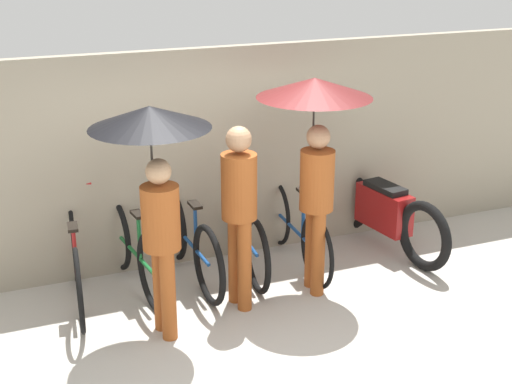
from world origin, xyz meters
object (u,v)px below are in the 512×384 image
pedestrian_center (239,204)px  parked_bicycle_0 (76,264)px  parked_bicycle_4 (295,229)px  parked_bicycle_3 (242,234)px  motorcycle (384,212)px  parked_bicycle_1 (134,251)px  pedestrian_leading (154,159)px  pedestrian_trailing (315,124)px  parked_bicycle_2 (190,242)px

pedestrian_center → parked_bicycle_0: bearing=147.8°
parked_bicycle_0 → parked_bicycle_4: parked_bicycle_4 is taller
parked_bicycle_3 → motorcycle: bearing=-87.8°
parked_bicycle_1 → parked_bicycle_4: parked_bicycle_1 is taller
parked_bicycle_1 → pedestrian_leading: 1.43m
pedestrian_leading → pedestrian_center: bearing=3.5°
parked_bicycle_4 → motorcycle: parked_bicycle_4 is taller
pedestrian_leading → pedestrian_trailing: pedestrian_trailing is taller
parked_bicycle_0 → parked_bicycle_4: (2.24, 0.02, -0.01)m
parked_bicycle_0 → pedestrian_trailing: pedestrian_trailing is taller
parked_bicycle_1 → pedestrian_leading: bearing=176.4°
pedestrian_trailing → pedestrian_center: bearing=-165.7°
parked_bicycle_1 → parked_bicycle_2: parked_bicycle_1 is taller
parked_bicycle_3 → motorcycle: 1.62m
pedestrian_trailing → pedestrian_leading: bearing=-164.6°
parked_bicycle_0 → motorcycle: (3.30, 0.03, 0.02)m
pedestrian_center → parked_bicycle_1: bearing=131.7°
parked_bicycle_4 → pedestrian_trailing: size_ratio=0.89×
parked_bicycle_2 → pedestrian_trailing: pedestrian_trailing is taller
pedestrian_center → motorcycle: (1.91, 0.64, -0.60)m
parked_bicycle_3 → pedestrian_trailing: (0.49, -0.60, 1.26)m
parked_bicycle_1 → pedestrian_trailing: bearing=-116.9°
pedestrian_center → pedestrian_leading: bearing=-178.4°
pedestrian_leading → motorcycle: bearing=9.7°
parked_bicycle_0 → parked_bicycle_2: parked_bicycle_0 is taller
parked_bicycle_2 → parked_bicycle_3: bearing=-90.6°
parked_bicycle_1 → pedestrian_leading: size_ratio=0.91×
parked_bicycle_0 → pedestrian_trailing: bearing=-97.6°
parked_bicycle_0 → parked_bicycle_3: parked_bicycle_0 is taller
pedestrian_leading → parked_bicycle_1: bearing=86.8°
pedestrian_leading → pedestrian_center: 0.97m
parked_bicycle_1 → motorcycle: bearing=-98.0°
parked_bicycle_3 → parked_bicycle_4: (0.56, -0.08, 0.00)m
parked_bicycle_0 → parked_bicycle_1: parked_bicycle_1 is taller
parked_bicycle_2 → pedestrian_center: size_ratio=1.07×
pedestrian_trailing → parked_bicycle_2: bearing=157.4°
parked_bicycle_2 → parked_bicycle_4: bearing=-95.2°
parked_bicycle_3 → pedestrian_trailing: size_ratio=0.85×
parked_bicycle_1 → parked_bicycle_2: size_ratio=0.98×
parked_bicycle_1 → parked_bicycle_4: size_ratio=0.99×
pedestrian_leading → pedestrian_center: size_ratio=1.16×
parked_bicycle_0 → motorcycle: size_ratio=0.87×
parked_bicycle_1 → parked_bicycle_3: parked_bicycle_1 is taller
pedestrian_leading → pedestrian_center: (0.78, 0.14, -0.55)m
pedestrian_center → pedestrian_trailing: pedestrian_trailing is taller
parked_bicycle_2 → motorcycle: bearing=-93.5°
parked_bicycle_1 → parked_bicycle_4: bearing=-98.9°
parked_bicycle_3 → pedestrian_leading: bearing=132.8°
pedestrian_trailing → parked_bicycle_4: bearing=88.9°
parked_bicycle_2 → pedestrian_center: 0.97m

